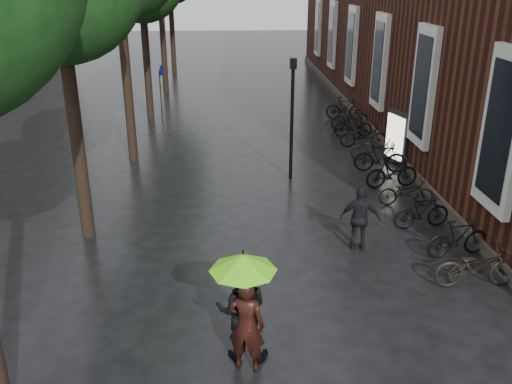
{
  "coord_description": "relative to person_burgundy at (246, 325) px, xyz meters",
  "views": [
    {
      "loc": [
        -0.52,
        -5.55,
        6.18
      ],
      "look_at": [
        0.08,
        5.61,
        1.66
      ],
      "focal_mm": 38.0,
      "sensor_mm": 36.0,
      "label": 1
    }
  ],
  "objects": [
    {
      "name": "person_burgundy",
      "position": [
        0.0,
        0.0,
        0.0
      ],
      "size": [
        0.72,
        0.58,
        1.71
      ],
      "primitive_type": "imported",
      "rotation": [
        0.0,
        0.0,
        2.84
      ],
      "color": "black",
      "rests_on": "ground"
    },
    {
      "name": "pedestrian_walking",
      "position": [
        2.84,
        4.09,
        -0.05
      ],
      "size": [
        1.01,
        0.59,
        1.62
      ],
      "primitive_type": "imported",
      "rotation": [
        0.0,
        0.0,
        2.92
      ],
      "color": "black",
      "rests_on": "ground"
    },
    {
      "name": "lamp_post",
      "position": [
        1.75,
        9.0,
        1.47
      ],
      "size": [
        0.2,
        0.2,
        3.83
      ],
      "rotation": [
        0.0,
        0.0,
        -0.18
      ],
      "color": "black",
      "rests_on": "ground"
    },
    {
      "name": "cycle_sign",
      "position": [
        -3.13,
        16.55,
        0.8
      ],
      "size": [
        0.13,
        0.45,
        2.5
      ],
      "rotation": [
        0.0,
        0.0,
        -0.18
      ],
      "color": "#262628",
      "rests_on": "ground"
    },
    {
      "name": "parked_bicycles",
      "position": [
        4.89,
        9.43,
        -0.38
      ],
      "size": [
        2.06,
        14.91,
        1.05
      ],
      "color": "black",
      "rests_on": "ground"
    },
    {
      "name": "ad_lightbox",
      "position": [
        5.59,
        10.23,
        0.07
      ],
      "size": [
        0.28,
        1.22,
        1.84
      ],
      "rotation": [
        0.0,
        0.0,
        0.27
      ],
      "color": "black",
      "rests_on": "ground"
    },
    {
      "name": "lime_umbrella",
      "position": [
        -0.04,
        0.13,
        1.1
      ],
      "size": [
        1.1,
        1.1,
        1.62
      ],
      "rotation": [
        0.0,
        0.0,
        -0.18
      ],
      "color": "black",
      "rests_on": "ground"
    },
    {
      "name": "person_black",
      "position": [
        -0.06,
        0.33,
        0.07
      ],
      "size": [
        0.98,
        0.8,
        1.86
      ],
      "primitive_type": "imported",
      "rotation": [
        0.0,
        0.0,
        3.03
      ],
      "color": "black",
      "rests_on": "ground"
    }
  ]
}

